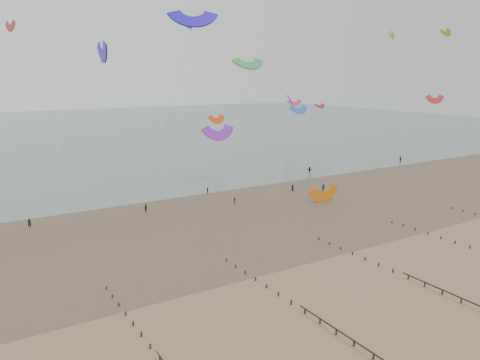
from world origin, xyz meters
The scene contains 6 objects.
ground centered at (0.00, 0.00, 0.00)m, with size 500.00×500.00×0.00m, color brown.
sea_and_shore centered at (-4.08, 34.40, 0.01)m, with size 500.00×665.00×0.03m.
kitesurfer_lead centered at (-36.83, 44.60, 0.88)m, with size 0.64×0.42×1.76m, color black.
kitesurfers centered at (22.52, 47.38, 0.86)m, with size 121.54×21.10×1.86m.
grounded_kite centered at (21.33, 30.66, 0.00)m, with size 6.77×3.55×5.16m, color orange, non-canonical shape.
kites_airborne centered at (-12.57, 90.70, 22.61)m, with size 231.29×119.12×43.64m.
Camera 1 is at (-46.44, -44.97, 27.20)m, focal length 35.00 mm.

